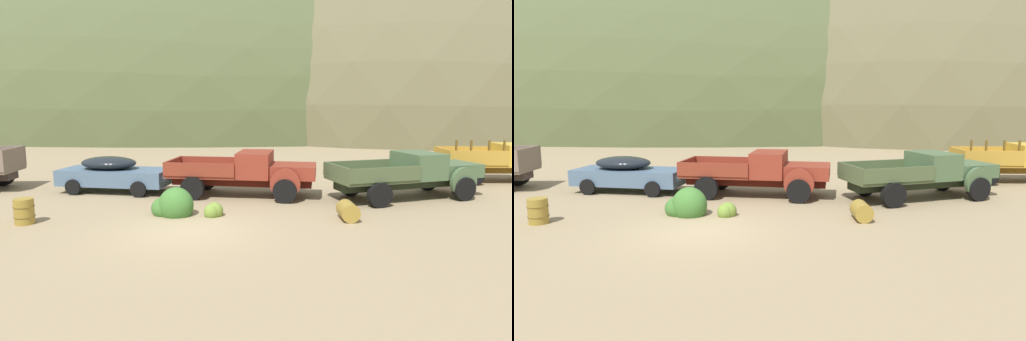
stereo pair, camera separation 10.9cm
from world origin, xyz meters
The scene contains 11 objects.
ground_plane centered at (0.00, 0.00, 0.00)m, with size 300.00×300.00×0.00m, color #998460.
hill_far_right centered at (-11.61, 55.46, 0.00)m, with size 108.39×62.53×48.68m, color #4C5633.
hill_center centered at (20.61, 63.54, 0.00)m, with size 74.94×82.40×52.67m, color brown.
car_chalk_blue centered at (-4.18, 5.81, 0.82)m, with size 5.21×2.49×1.57m.
truck_rust_red centered at (1.80, 5.14, 0.99)m, with size 6.35×2.99×1.89m.
truck_weathered_green centered at (8.55, 5.13, 1.00)m, with size 6.69×4.08×1.89m.
truck_faded_yellow centered at (14.34, 8.95, 1.00)m, with size 5.79×2.41×2.16m.
oil_drum_spare centered at (-5.49, 0.64, 0.42)m, with size 0.66×0.66×0.84m.
oil_drum_by_truck centered at (5.15, 1.48, 0.31)m, with size 0.69×0.96×0.62m.
bush_near_barrel centered at (-0.88, 1.92, 0.30)m, with size 1.52×1.11×1.29m.
bush_front_right centered at (0.56, 1.83, 0.17)m, with size 0.67×0.64×0.62m.
Camera 2 is at (2.67, -12.89, 3.96)m, focal length 30.60 mm.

